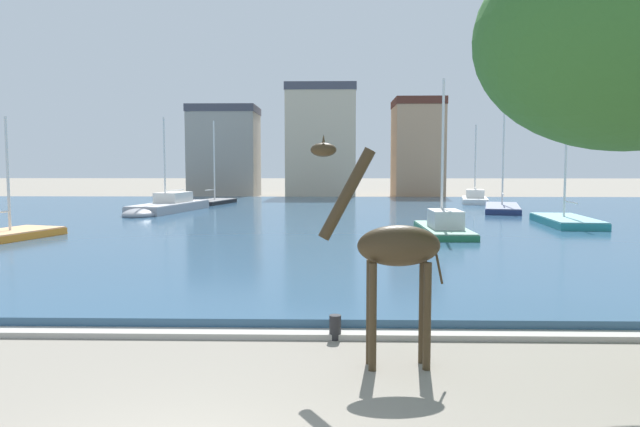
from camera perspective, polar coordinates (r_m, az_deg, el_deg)
The scene contains 14 objects.
harbor_water at distance 36.17m, azimuth -1.63°, elevation -0.63°, with size 77.42×47.80×0.30m, color #2D5170.
quay_edge_coping at distance 12.46m, azimuth -7.56°, elevation -11.48°, with size 77.42×0.50×0.12m, color #ADA89E.
giraffe_statue at distance 10.23m, azimuth 6.98°, elevation -3.55°, with size 2.32×0.65×4.04m.
sailboat_black at distance 50.25m, azimuth -10.10°, elevation 1.03°, with size 3.36×6.26×7.20m.
sailboat_navy at distance 44.15m, azimuth 17.22°, elevation 0.41°, with size 4.36×9.24×7.34m.
sailboat_white at distance 52.32m, azimuth 14.75°, elevation 1.26°, with size 3.24×7.06×6.95m.
sailboat_grey at distance 41.71m, azimuth -14.78°, elevation 0.49°, with size 3.99×9.78×6.79m.
sailboat_teal at distance 35.04m, azimuth 22.47°, elevation -0.80°, with size 2.89×7.36×6.65m.
sailboat_orange at distance 29.33m, azimuth -27.62°, elevation -2.04°, with size 3.80×6.23×5.63m.
sailboat_green at distance 28.78m, azimuth 11.71°, elevation -1.45°, with size 1.92×7.35×7.60m.
mooring_bollard at distance 12.12m, azimuth 1.48°, elevation -10.97°, with size 0.24×0.24×0.50m, color #232326.
townhouse_tall_gabled at distance 66.72m, azimuth -9.21°, elevation 5.94°, with size 7.39×6.76×10.00m.
townhouse_end_terrace at distance 62.85m, azimuth 0.08°, elevation 6.96°, with size 7.34×6.11×11.92m.
townhouse_narrow_midrow at distance 64.23m, azimuth 9.42°, elevation 6.22°, with size 5.19×6.59×10.52m.
Camera 1 is at (1.89, -6.05, 3.53)m, focal length 33.00 mm.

